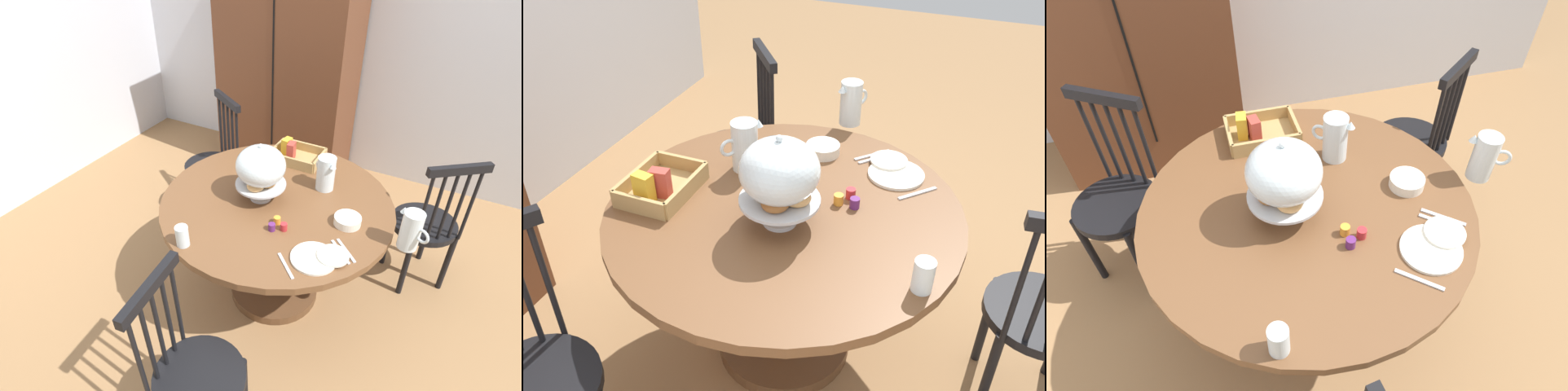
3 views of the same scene
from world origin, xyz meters
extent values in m
plane|color=#997047|center=(0.00, 0.00, 0.00)|extent=(10.00, 10.00, 0.00)
cube|color=silver|center=(0.00, 1.83, 1.30)|extent=(4.80, 0.06, 2.60)
cube|color=silver|center=(-2.43, 0.36, 1.30)|extent=(0.06, 4.32, 2.60)
cube|color=brown|center=(-0.72, 1.50, 0.95)|extent=(1.10, 0.56, 1.90)
cube|color=black|center=(-0.72, 1.22, 1.04)|extent=(0.01, 0.01, 1.52)
cylinder|color=brown|center=(-0.09, 0.04, 0.72)|extent=(1.29, 1.29, 0.04)
cylinder|color=brown|center=(-0.09, 0.04, 0.39)|extent=(0.14, 0.14, 0.63)
cylinder|color=brown|center=(-0.09, 0.04, 0.03)|extent=(0.56, 0.56, 0.06)
cylinder|color=black|center=(-0.89, 0.54, 0.45)|extent=(0.40, 0.40, 0.04)
cylinder|color=black|center=(-1.08, 0.50, 0.23)|extent=(0.04, 0.04, 0.45)
cylinder|color=black|center=(-0.84, 0.35, 0.23)|extent=(0.04, 0.04, 0.45)
cylinder|color=black|center=(-0.93, 0.74, 0.23)|extent=(0.04, 0.04, 0.45)
cylinder|color=black|center=(-0.70, 0.59, 0.23)|extent=(0.04, 0.04, 0.45)
cylinder|color=black|center=(-0.92, 0.75, 0.69)|extent=(0.02, 0.02, 0.48)
cylinder|color=black|center=(-0.86, 0.72, 0.69)|extent=(0.02, 0.02, 0.48)
cylinder|color=black|center=(-0.80, 0.68, 0.69)|extent=(0.02, 0.02, 0.48)
cylinder|color=black|center=(-0.74, 0.64, 0.69)|extent=(0.02, 0.02, 0.48)
cylinder|color=black|center=(-0.68, 0.60, 0.69)|extent=(0.02, 0.02, 0.48)
cube|color=black|center=(-0.80, 0.68, 0.95)|extent=(0.32, 0.22, 0.05)
cylinder|color=black|center=(0.03, -0.90, 0.45)|extent=(0.40, 0.40, 0.04)
cylinder|color=black|center=(0.15, -0.74, 0.23)|extent=(0.04, 0.04, 0.45)
cylinder|color=black|center=(-0.13, -0.78, 0.23)|extent=(0.04, 0.04, 0.45)
cylinder|color=black|center=(-0.12, -1.06, 0.69)|extent=(0.02, 0.02, 0.48)
cylinder|color=black|center=(-0.12, -0.99, 0.69)|extent=(0.02, 0.02, 0.48)
cylinder|color=black|center=(-0.13, -0.92, 0.69)|extent=(0.02, 0.02, 0.48)
cylinder|color=black|center=(-0.14, -0.85, 0.69)|extent=(0.02, 0.02, 0.48)
cylinder|color=black|center=(-0.15, -0.78, 0.69)|extent=(0.02, 0.02, 0.48)
cube|color=black|center=(-0.13, -0.92, 0.95)|extent=(0.08, 0.36, 0.05)
cylinder|color=black|center=(0.67, 0.61, 0.45)|extent=(0.40, 0.40, 0.04)
cylinder|color=black|center=(0.69, 0.81, 0.23)|extent=(0.04, 0.04, 0.45)
cylinder|color=black|center=(0.47, 0.64, 0.23)|extent=(0.04, 0.04, 0.45)
cylinder|color=black|center=(0.86, 0.59, 0.23)|extent=(0.04, 0.04, 0.45)
cylinder|color=black|center=(0.64, 0.42, 0.23)|extent=(0.04, 0.04, 0.45)
cylinder|color=black|center=(0.88, 0.57, 0.69)|extent=(0.02, 0.02, 0.48)
cylinder|color=black|center=(0.82, 0.53, 0.69)|extent=(0.02, 0.02, 0.48)
cylinder|color=black|center=(0.76, 0.49, 0.69)|extent=(0.02, 0.02, 0.48)
cylinder|color=black|center=(0.71, 0.44, 0.69)|extent=(0.02, 0.02, 0.48)
cylinder|color=black|center=(0.65, 0.40, 0.69)|extent=(0.02, 0.02, 0.48)
cube|color=black|center=(0.76, 0.49, 0.95)|extent=(0.31, 0.25, 0.05)
cylinder|color=silver|center=(-0.18, 0.02, 0.75)|extent=(0.12, 0.12, 0.02)
cylinder|color=silver|center=(-0.18, 0.02, 0.79)|extent=(0.03, 0.03, 0.09)
cylinder|color=silver|center=(-0.18, 0.02, 0.84)|extent=(0.28, 0.28, 0.01)
torus|color=#B27033|center=(-0.14, 0.02, 0.86)|extent=(0.10, 0.10, 0.03)
torus|color=#D19347|center=(-0.18, 0.06, 0.86)|extent=(0.10, 0.10, 0.03)
torus|color=#935628|center=(-0.23, 0.01, 0.86)|extent=(0.10, 0.10, 0.03)
torus|color=tan|center=(-0.17, -0.04, 0.86)|extent=(0.10, 0.10, 0.03)
ellipsoid|color=silver|center=(-0.18, 0.02, 0.95)|extent=(0.27, 0.27, 0.22)
sphere|color=silver|center=(-0.18, 0.02, 1.07)|extent=(0.02, 0.02, 0.02)
cylinder|color=silver|center=(0.10, 0.28, 0.84)|extent=(0.11, 0.11, 0.20)
cylinder|color=orange|center=(0.10, 0.28, 0.81)|extent=(0.09, 0.09, 0.14)
cone|color=silver|center=(0.15, 0.24, 0.93)|extent=(0.05, 0.05, 0.03)
torus|color=silver|center=(0.05, 0.33, 0.85)|extent=(0.07, 0.06, 0.07)
cylinder|color=silver|center=(0.63, 0.01, 0.84)|extent=(0.10, 0.10, 0.20)
cylinder|color=white|center=(0.63, 0.01, 0.81)|extent=(0.09, 0.09, 0.14)
cone|color=silver|center=(0.58, 0.04, 0.92)|extent=(0.05, 0.05, 0.03)
torus|color=silver|center=(0.69, -0.02, 0.85)|extent=(0.07, 0.05, 0.07)
cube|color=tan|center=(-0.17, 0.50, 0.75)|extent=(0.30, 0.22, 0.01)
cube|color=tan|center=(-0.17, 0.39, 0.78)|extent=(0.30, 0.02, 0.07)
cube|color=tan|center=(-0.17, 0.61, 0.78)|extent=(0.30, 0.02, 0.07)
cube|color=tan|center=(-0.32, 0.50, 0.78)|extent=(0.02, 0.22, 0.07)
cube|color=tan|center=(-0.02, 0.50, 0.78)|extent=(0.02, 0.22, 0.07)
cube|color=gold|center=(-0.25, 0.52, 0.81)|extent=(0.05, 0.08, 0.11)
cube|color=#B23D33|center=(-0.20, 0.48, 0.81)|extent=(0.05, 0.08, 0.11)
cylinder|color=white|center=(0.27, -0.29, 0.75)|extent=(0.22, 0.22, 0.01)
cylinder|color=white|center=(0.35, -0.24, 0.76)|extent=(0.15, 0.15, 0.01)
cylinder|color=white|center=(0.33, 0.03, 0.76)|extent=(0.14, 0.14, 0.04)
cylinder|color=silver|center=(-0.32, -0.50, 0.80)|extent=(0.06, 0.06, 0.11)
cylinder|color=#B7282D|center=(0.06, -0.17, 0.76)|extent=(0.04, 0.04, 0.04)
cylinder|color=orange|center=(0.01, -0.14, 0.76)|extent=(0.04, 0.04, 0.04)
cylinder|color=#5B2366|center=(0.01, -0.20, 0.76)|extent=(0.04, 0.04, 0.04)
cube|color=silver|center=(0.37, -0.19, 0.74)|extent=(0.13, 0.13, 0.01)
cube|color=silver|center=(0.39, -0.16, 0.74)|extent=(0.13, 0.13, 0.01)
cube|color=silver|center=(0.18, -0.39, 0.74)|extent=(0.13, 0.13, 0.01)
camera|label=1|loc=(0.71, -1.62, 2.10)|focal=28.34mm
camera|label=2|loc=(-1.60, -0.57, 1.92)|focal=38.31mm
camera|label=3|loc=(-0.40, -1.07, 1.97)|focal=29.98mm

